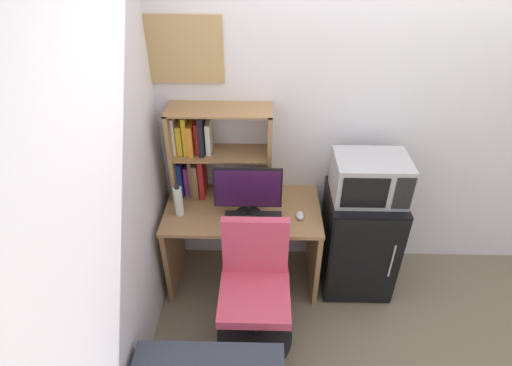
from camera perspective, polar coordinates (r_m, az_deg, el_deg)
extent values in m
cube|color=silver|center=(3.29, 23.09, 7.84)|extent=(6.40, 0.04, 2.60)
cube|color=silver|center=(1.92, -24.64, -13.06)|extent=(0.04, 4.40, 2.60)
cube|color=#997047|center=(3.08, -1.85, -3.70)|extent=(1.16, 0.63, 0.03)
cube|color=#997047|center=(3.40, -11.34, -8.39)|extent=(0.04, 0.57, 0.71)
cube|color=#997047|center=(3.34, 8.05, -8.79)|extent=(0.04, 0.57, 0.71)
cube|color=#997047|center=(3.09, -11.34, 4.02)|extent=(0.03, 0.28, 0.72)
cube|color=#997047|center=(3.02, 1.86, 3.93)|extent=(0.03, 0.28, 0.72)
cube|color=#997047|center=(2.87, -5.16, 10.11)|extent=(0.74, 0.28, 0.01)
cube|color=#997047|center=(3.03, -4.83, 4.12)|extent=(0.67, 0.28, 0.01)
cube|color=navy|center=(3.21, -10.26, 0.96)|extent=(0.03, 0.20, 0.30)
cube|color=purple|center=(3.23, -9.42, 0.69)|extent=(0.04, 0.16, 0.24)
cube|color=brown|center=(3.19, -8.85, 1.11)|extent=(0.02, 0.19, 0.31)
cube|color=brown|center=(3.19, -8.20, 0.85)|extent=(0.04, 0.22, 0.29)
cube|color=#B21E1E|center=(3.17, -7.42, 1.12)|extent=(0.04, 0.21, 0.33)
cube|color=silver|center=(3.03, -11.11, 6.84)|extent=(0.02, 0.19, 0.29)
cube|color=gold|center=(3.04, -10.40, 6.35)|extent=(0.04, 0.18, 0.22)
cube|color=gold|center=(3.02, -9.65, 6.89)|extent=(0.03, 0.19, 0.29)
cube|color=orange|center=(3.02, -8.92, 6.35)|extent=(0.04, 0.21, 0.23)
cube|color=#B21E1E|center=(3.02, -8.07, 6.53)|extent=(0.03, 0.16, 0.24)
cube|color=black|center=(2.99, -7.46, 6.92)|extent=(0.04, 0.20, 0.30)
cube|color=silver|center=(3.01, -6.54, 6.49)|extent=(0.03, 0.17, 0.24)
cylinder|color=black|center=(3.00, -1.11, -4.44)|extent=(0.20, 0.20, 0.02)
cylinder|color=black|center=(2.97, -1.12, -3.72)|extent=(0.04, 0.04, 0.08)
cube|color=black|center=(2.86, -1.15, -0.67)|extent=(0.48, 0.01, 0.32)
cube|color=#33143D|center=(2.86, -1.16, -0.73)|extent=(0.46, 0.02, 0.30)
cube|color=black|center=(2.97, -0.38, -4.89)|extent=(0.41, 0.15, 0.02)
ellipsoid|color=silver|center=(2.99, 6.14, -4.50)|extent=(0.06, 0.09, 0.04)
cylinder|color=silver|center=(3.00, -10.69, -2.50)|extent=(0.06, 0.06, 0.23)
cylinder|color=black|center=(2.93, -10.95, -0.54)|extent=(0.04, 0.04, 0.02)
cube|color=black|center=(3.35, 14.00, -7.66)|extent=(0.53, 0.51, 0.86)
cube|color=black|center=(3.17, 14.85, -10.81)|extent=(0.51, 0.01, 0.83)
cylinder|color=#B2B2B7|center=(3.18, 18.33, -10.29)|extent=(0.01, 0.01, 0.30)
cube|color=#ADADB2|center=(3.01, 15.52, 0.72)|extent=(0.52, 0.37, 0.31)
cube|color=black|center=(2.83, 14.88, -1.39)|extent=(0.31, 0.01, 0.24)
cube|color=black|center=(2.91, 19.82, -1.42)|extent=(0.12, 0.01, 0.25)
cylinder|color=black|center=(3.18, -0.19, -20.46)|extent=(0.54, 0.54, 0.04)
cylinder|color=black|center=(3.02, -0.19, -18.23)|extent=(0.04, 0.04, 0.40)
cube|color=#D84766|center=(2.85, -0.20, -15.50)|extent=(0.47, 0.47, 0.07)
cube|color=#D84766|center=(2.81, -0.09, -8.67)|extent=(0.45, 0.06, 0.45)
cube|color=tan|center=(2.90, -10.47, 17.70)|extent=(0.57, 0.02, 0.45)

